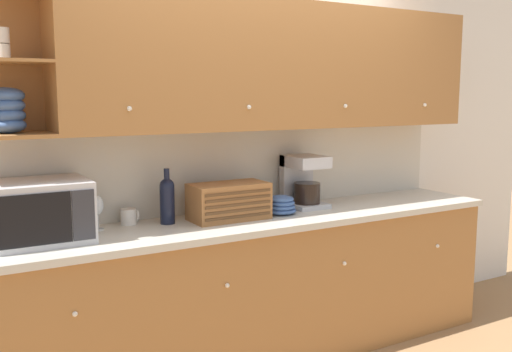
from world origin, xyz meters
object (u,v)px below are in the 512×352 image
(wine_glass, at_px, (97,207))
(wine_bottle, at_px, (167,199))
(microwave, at_px, (39,211))
(bread_box, at_px, (229,201))
(mug, at_px, (129,217))
(coffee_maker, at_px, (303,181))
(bowl_stack_on_counter, at_px, (281,205))

(wine_glass, distance_m, wine_bottle, 0.40)
(microwave, bearing_deg, bread_box, -1.13)
(mug, distance_m, bread_box, 0.59)
(microwave, xyz_separation_m, coffee_maker, (1.70, 0.09, 0.02))
(bowl_stack_on_counter, bearing_deg, wine_glass, 172.53)
(bread_box, relative_size, coffee_maker, 1.36)
(wine_glass, xyz_separation_m, bowl_stack_on_counter, (1.12, -0.15, -0.08))
(bowl_stack_on_counter, height_order, coffee_maker, coffee_maker)
(mug, bearing_deg, microwave, -163.97)
(microwave, relative_size, wine_glass, 2.50)
(wine_glass, height_order, mug, wine_glass)
(microwave, distance_m, wine_glass, 0.34)
(microwave, bearing_deg, wine_glass, 17.27)
(wine_glass, xyz_separation_m, bread_box, (0.76, -0.12, -0.02))
(bowl_stack_on_counter, bearing_deg, mug, 168.09)
(bowl_stack_on_counter, relative_size, coffee_maker, 0.57)
(wine_glass, relative_size, wine_bottle, 0.60)
(wine_bottle, bearing_deg, coffee_maker, 1.69)
(mug, bearing_deg, coffee_maker, -3.02)
(wine_bottle, height_order, coffee_maker, coffee_maker)
(mug, xyz_separation_m, bread_box, (0.57, -0.17, 0.06))
(wine_glass, distance_m, bread_box, 0.77)
(microwave, relative_size, bread_box, 1.04)
(wine_bottle, bearing_deg, bowl_stack_on_counter, -8.16)
(wine_glass, height_order, bowl_stack_on_counter, wine_glass)
(microwave, xyz_separation_m, wine_glass, (0.32, 0.10, -0.02))
(wine_glass, distance_m, coffee_maker, 1.38)
(wine_glass, relative_size, bread_box, 0.42)
(microwave, relative_size, mug, 4.85)
(wine_bottle, bearing_deg, bread_box, -12.13)
(bread_box, bearing_deg, bowl_stack_on_counter, -4.04)
(mug, relative_size, bread_box, 0.22)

